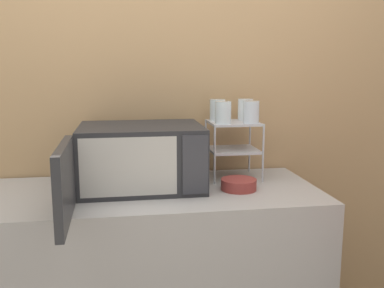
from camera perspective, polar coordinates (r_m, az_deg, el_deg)
wall_back at (r=2.30m, az=-5.93°, el=5.74°), size 8.00×0.06×2.60m
counter at (r=2.17m, az=-4.90°, el=-17.81°), size 1.54×0.67×0.91m
microwave at (r=2.01m, az=-7.16°, el=-1.80°), size 0.60×0.88×0.30m
dish_rack at (r=2.19m, az=5.55°, el=0.86°), size 0.25×0.24×0.29m
glass_front_left at (r=2.09m, az=4.16°, el=4.20°), size 0.08×0.08×0.11m
glass_back_right at (r=2.26m, az=7.13°, el=4.60°), size 0.08×0.08×0.11m
glass_front_right at (r=2.13m, az=7.89°, el=4.24°), size 0.08×0.08×0.11m
glass_back_left at (r=2.21m, az=3.41°, el=4.56°), size 0.08×0.08×0.11m
bowl at (r=2.01m, az=6.24°, el=-5.40°), size 0.17×0.17×0.05m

